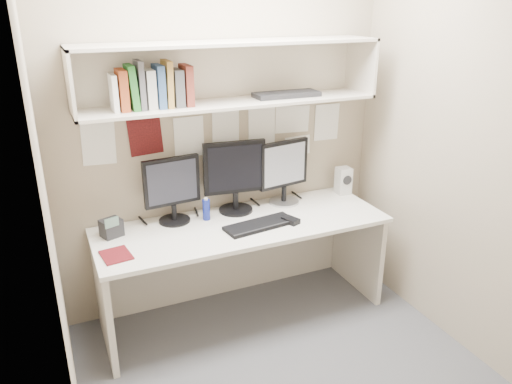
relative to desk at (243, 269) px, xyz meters
name	(u,v)px	position (x,y,z in m)	size (l,w,h in m)	color
floor	(283,368)	(0.00, -0.65, -0.37)	(2.40, 2.00, 0.01)	#4C4C51
wall_back	(223,130)	(0.00, 0.35, 0.93)	(2.40, 0.02, 2.60)	#9F9079
wall_front	(413,254)	(0.00, -1.65, 0.93)	(2.40, 0.02, 2.60)	#9F9079
wall_left	(47,208)	(-1.20, -0.65, 0.93)	(0.02, 2.00, 2.60)	#9F9079
wall_right	(458,147)	(1.20, -0.65, 0.93)	(0.02, 2.00, 2.60)	#9F9079
desk	(243,269)	(0.00, 0.00, 0.00)	(2.00, 0.70, 0.73)	silver
overhead_hutch	(229,72)	(0.00, 0.21, 1.35)	(2.00, 0.38, 0.40)	beige
pinned_papers	(223,137)	(0.00, 0.34, 0.88)	(1.92, 0.01, 0.48)	white
monitor_left	(172,187)	(-0.42, 0.22, 0.61)	(0.39, 0.22, 0.46)	black
monitor_center	(235,174)	(0.03, 0.22, 0.64)	(0.45, 0.24, 0.52)	black
monitor_right	(284,170)	(0.42, 0.22, 0.62)	(0.41, 0.23, 0.48)	#A5A5AA
keyboard	(260,225)	(0.09, -0.10, 0.38)	(0.49, 0.17, 0.02)	black
mouse	(291,220)	(0.30, -0.13, 0.38)	(0.07, 0.12, 0.04)	black
speaker	(343,181)	(0.94, 0.20, 0.47)	(0.11, 0.12, 0.21)	beige
blue_bottle	(206,209)	(-0.21, 0.15, 0.44)	(0.05, 0.05, 0.16)	navy
maroon_notebook	(116,255)	(-0.87, -0.14, 0.37)	(0.16, 0.20, 0.01)	#580F14
desk_phone	(111,228)	(-0.85, 0.15, 0.42)	(0.16, 0.15, 0.15)	black
book_stack	(152,87)	(-0.52, 0.16, 1.30)	(0.49, 0.18, 0.29)	white
hutch_tray	(287,94)	(0.40, 0.16, 1.19)	(0.46, 0.17, 0.03)	black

